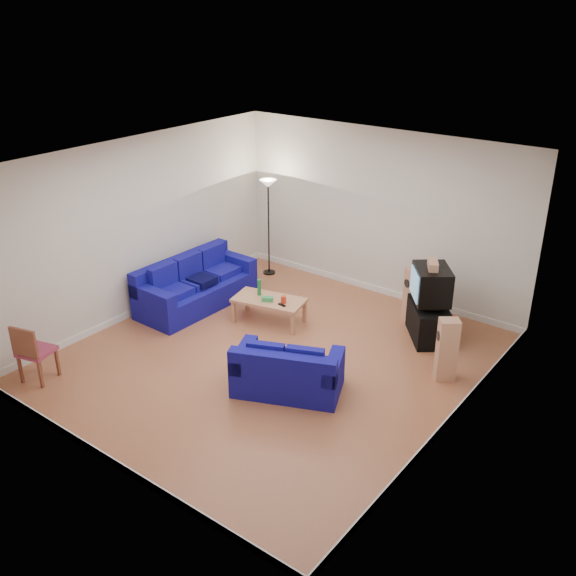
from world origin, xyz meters
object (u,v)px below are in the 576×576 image
Objects in this scene: tv_stand at (428,322)px; television at (431,284)px; coffee_table at (269,302)px; sofa_three_seat at (194,288)px; sofa_loveseat at (287,374)px.

tv_stand is 0.70m from television.
coffee_table is 1.36× the size of tv_stand.
sofa_three_seat reaches higher than coffee_table.
television is (0.91, 2.74, 0.71)m from sofa_loveseat.
tv_stand is 1.08× the size of television.
sofa_loveseat reaches higher than tv_stand.
coffee_table is 1.47× the size of television.
sofa_loveseat is (3.18, -1.30, -0.04)m from sofa_three_seat.
sofa_three_seat reaches higher than tv_stand.
sofa_three_seat is 4.38m from television.
coffee_table is at bearing -102.76° from television.
sofa_loveseat is 2.25m from coffee_table.
television reaches higher than sofa_loveseat.
sofa_three_seat is at bearing -108.25° from television.
sofa_loveseat is at bearing -55.93° from television.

